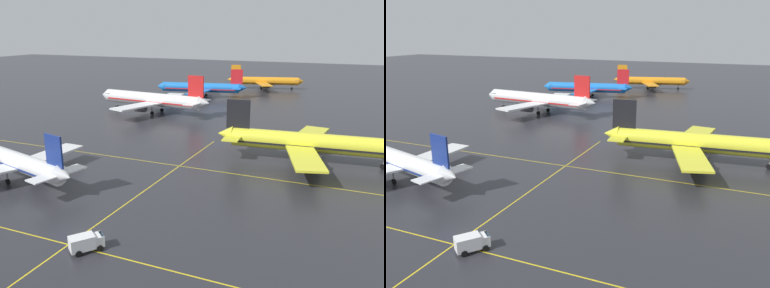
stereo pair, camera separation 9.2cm
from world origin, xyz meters
The scene contains 8 objects.
ground_plane centered at (0.00, 0.00, 0.00)m, with size 600.00×600.00×0.00m, color #28282D.
airliner_front_gate centered at (-24.29, 12.81, 3.53)m, with size 32.90×27.99×10.33m.
airliner_second_row centered at (23.38, 43.78, 4.16)m, with size 39.21×33.68×12.18m.
airliner_third_row centered at (-30.28, 75.49, 4.41)m, with size 41.55×35.68×12.91m.
airliner_far_left_stand centered at (-27.45, 110.68, 3.86)m, with size 36.27×30.86×11.32m.
airliner_far_right_stand centered at (-9.90, 143.34, 3.64)m, with size 33.84×28.81×10.65m.
taxiway_markings centered at (0.00, 14.60, 0.00)m, with size 167.94×73.02×0.01m.
service_truck_red_van centered at (3.06, -2.23, 1.18)m, with size 3.96×4.38×2.10m.
Camera 1 is at (32.49, -37.61, 26.40)m, focal length 37.65 mm.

